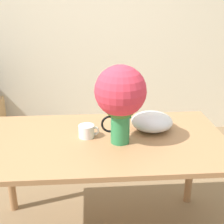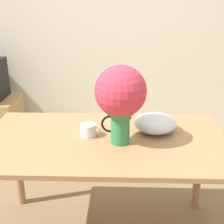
# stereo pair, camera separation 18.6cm
# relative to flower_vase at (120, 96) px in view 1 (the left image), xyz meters

# --- Properties ---
(wall_back) EXTENTS (8.00, 0.05, 2.60)m
(wall_back) POSITION_rel_flower_vase_xyz_m (-0.17, 1.94, 0.21)
(wall_back) COLOR #EDE5CC
(wall_back) RESTS_ON ground_plane
(table) EXTENTS (1.56, 0.88, 0.79)m
(table) POSITION_rel_flower_vase_xyz_m (-0.10, 0.05, -0.40)
(table) COLOR #A3754C
(table) RESTS_ON ground_plane
(flower_vase) EXTENTS (0.31, 0.31, 0.48)m
(flower_vase) POSITION_rel_flower_vase_xyz_m (0.00, 0.00, 0.00)
(flower_vase) COLOR #2D844C
(flower_vase) RESTS_ON table
(coffee_mug) EXTENTS (0.13, 0.10, 0.08)m
(coffee_mug) POSITION_rel_flower_vase_xyz_m (-0.20, 0.09, -0.26)
(coffee_mug) COLOR white
(coffee_mug) RESTS_ON table
(white_bowl) EXTENTS (0.28, 0.28, 0.12)m
(white_bowl) POSITION_rel_flower_vase_xyz_m (0.23, 0.17, -0.24)
(white_bowl) COLOR silver
(white_bowl) RESTS_ON table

